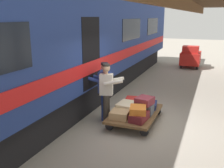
{
  "coord_description": "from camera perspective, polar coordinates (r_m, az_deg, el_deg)",
  "views": [
    {
      "loc": [
        -1.4,
        6.57,
        2.96
      ],
      "look_at": [
        1.14,
        0.15,
        1.15
      ],
      "focal_mm": 41.35,
      "sensor_mm": 36.0,
      "label": 1
    }
  ],
  "objects": [
    {
      "name": "ground_plane",
      "position": [
        7.34,
        8.9,
        -9.28
      ],
      "size": [
        60.0,
        60.0,
        0.0
      ],
      "primitive_type": "plane",
      "color": "gray"
    },
    {
      "name": "train_car",
      "position": [
        8.15,
        -14.18,
        7.92
      ],
      "size": [
        3.03,
        21.71,
        4.0
      ],
      "color": "navy",
      "rests_on": "ground_plane"
    },
    {
      "name": "luggage_cart",
      "position": [
        7.5,
        5.15,
        -6.55
      ],
      "size": [
        1.2,
        1.99,
        0.29
      ],
      "color": "brown",
      "rests_on": "ground_plane"
    },
    {
      "name": "suitcase_slate_roller",
      "position": [
        7.37,
        7.2,
        -5.46
      ],
      "size": [
        0.47,
        0.45,
        0.28
      ],
      "primitive_type": "cube",
      "rotation": [
        0.0,
        0.0,
        0.0
      ],
      "color": "#4C515B",
      "rests_on": "luggage_cart"
    },
    {
      "name": "suitcase_red_plastic",
      "position": [
        8.01,
        4.44,
        -3.95
      ],
      "size": [
        0.48,
        0.61,
        0.22
      ],
      "primitive_type": "cube",
      "rotation": [
        0.0,
        0.0,
        0.14
      ],
      "color": "#AD231E",
      "rests_on": "luggage_cart"
    },
    {
      "name": "suitcase_navy_fabric",
      "position": [
        7.89,
        8.2,
        -4.58
      ],
      "size": [
        0.51,
        0.6,
        0.16
      ],
      "primitive_type": "cube",
      "rotation": [
        0.0,
        0.0,
        0.14
      ],
      "color": "navy",
      "rests_on": "luggage_cart"
    },
    {
      "name": "suitcase_tan_vintage",
      "position": [
        7.04,
        1.77,
        -6.72
      ],
      "size": [
        0.53,
        0.54,
        0.19
      ],
      "primitive_type": "cube",
      "rotation": [
        0.0,
        0.0,
        0.08
      ],
      "color": "tan",
      "rests_on": "luggage_cart"
    },
    {
      "name": "suitcase_maroon_trunk",
      "position": [
        6.89,
        6.03,
        -7.21
      ],
      "size": [
        0.44,
        0.64,
        0.21
      ],
      "primitive_type": "cube",
      "rotation": [
        0.0,
        0.0,
        -0.11
      ],
      "color": "maroon",
      "rests_on": "luggage_cart"
    },
    {
      "name": "suitcase_cream_canvas",
      "position": [
        7.51,
        3.2,
        -5.08
      ],
      "size": [
        0.5,
        0.66,
        0.25
      ],
      "primitive_type": "cube",
      "rotation": [
        0.0,
        0.0,
        -0.07
      ],
      "color": "beige",
      "rests_on": "luggage_cart"
    },
    {
      "name": "suitcase_burgundy_valise",
      "position": [
        7.26,
        7.23,
        -3.71
      ],
      "size": [
        0.51,
        0.55,
        0.2
      ],
      "primitive_type": "cube",
      "rotation": [
        0.0,
        0.0,
        -0.21
      ],
      "color": "maroon",
      "rests_on": "suitcase_slate_roller"
    },
    {
      "name": "suitcase_orange_carryall",
      "position": [
        6.82,
        5.76,
        -5.7
      ],
      "size": [
        0.53,
        0.59,
        0.17
      ],
      "primitive_type": "cube",
      "rotation": [
        0.0,
        0.0,
        0.24
      ],
      "color": "#CC6B23",
      "rests_on": "suitcase_maroon_trunk"
    },
    {
      "name": "porter_in_overalls",
      "position": [
        7.45,
        -1.77,
        -1.15
      ],
      "size": [
        0.71,
        0.5,
        1.7
      ],
      "color": "navy",
      "rests_on": "ground_plane"
    },
    {
      "name": "porter_by_door",
      "position": [
        7.26,
        -1.11,
        -1.58
      ],
      "size": [
        0.72,
        0.53,
        1.7
      ],
      "color": "#332D28",
      "rests_on": "ground_plane"
    },
    {
      "name": "baggage_tug",
      "position": [
        16.11,
        16.97,
        5.75
      ],
      "size": [
        1.1,
        1.7,
        1.3
      ],
      "color": "#B21E19",
      "rests_on": "ground_plane"
    }
  ]
}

